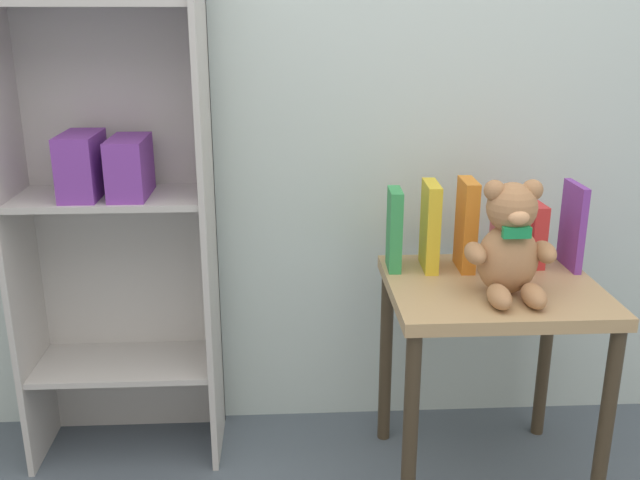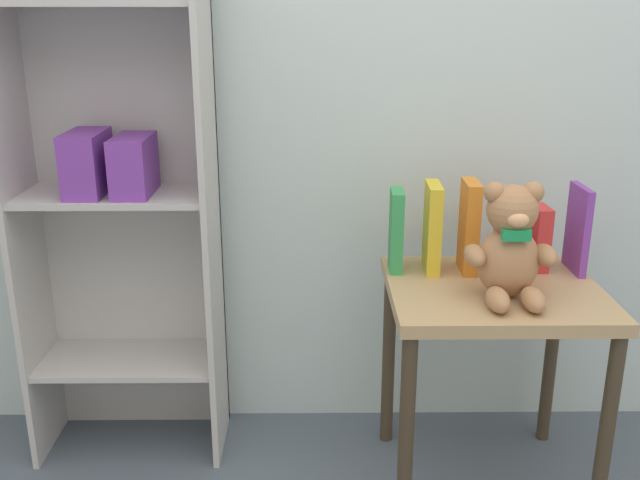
% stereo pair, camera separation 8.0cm
% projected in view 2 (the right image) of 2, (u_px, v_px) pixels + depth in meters
% --- Properties ---
extents(wall_back, '(4.80, 0.06, 2.50)m').
position_uv_depth(wall_back, '(385.00, 43.00, 2.14)').
color(wall_back, silver).
rests_on(wall_back, ground_plane).
extents(bookshelf_side, '(0.57, 0.29, 1.66)m').
position_uv_depth(bookshelf_side, '(116.00, 161.00, 2.08)').
color(bookshelf_side, '#BCB7B2').
rests_on(bookshelf_side, ground_plane).
extents(display_table, '(0.58, 0.50, 0.63)m').
position_uv_depth(display_table, '(492.00, 320.00, 1.98)').
color(display_table, tan).
rests_on(display_table, ground_plane).
extents(teddy_bear, '(0.24, 0.22, 0.31)m').
position_uv_depth(teddy_bear, '(510.00, 247.00, 1.83)').
color(teddy_bear, '#A8754C').
rests_on(teddy_bear, display_table).
extents(book_standing_green, '(0.04, 0.11, 0.24)m').
position_uv_depth(book_standing_green, '(396.00, 230.00, 2.04)').
color(book_standing_green, '#33934C').
rests_on(book_standing_green, display_table).
extents(book_standing_yellow, '(0.04, 0.14, 0.25)m').
position_uv_depth(book_standing_yellow, '(432.00, 227.00, 2.03)').
color(book_standing_yellow, gold).
rests_on(book_standing_yellow, display_table).
extents(book_standing_orange, '(0.04, 0.13, 0.26)m').
position_uv_depth(book_standing_orange, '(469.00, 227.00, 2.03)').
color(book_standing_orange, orange).
rests_on(book_standing_orange, display_table).
extents(book_standing_pink, '(0.04, 0.11, 0.22)m').
position_uv_depth(book_standing_pink, '(505.00, 234.00, 2.03)').
color(book_standing_pink, '#D17093').
rests_on(book_standing_pink, display_table).
extents(book_standing_red, '(0.05, 0.10, 0.19)m').
position_uv_depth(book_standing_red, '(539.00, 238.00, 2.05)').
color(book_standing_red, red).
rests_on(book_standing_red, display_table).
extents(book_standing_purple, '(0.02, 0.14, 0.25)m').
position_uv_depth(book_standing_purple, '(578.00, 229.00, 2.03)').
color(book_standing_purple, purple).
rests_on(book_standing_purple, display_table).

